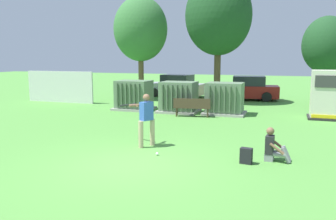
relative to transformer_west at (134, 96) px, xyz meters
name	(u,v)px	position (x,y,z in m)	size (l,w,h in m)	color
ground_plane	(131,165)	(4.10, -9.18, -0.79)	(96.00, 96.00, 0.00)	#51933D
fence_panel	(60,87)	(-5.82, 1.32, 0.21)	(4.80, 0.12, 2.00)	silver
transformer_west	(134,96)	(0.00, 0.00, 0.00)	(2.10, 1.70, 1.62)	#9E9B93
transformer_mid_west	(179,97)	(2.63, -0.09, 0.00)	(2.10, 1.70, 1.62)	#9E9B93
transformer_mid_east	(225,99)	(5.04, 0.06, 0.00)	(2.10, 1.70, 1.62)	#9E9B93
generator_enclosure	(327,95)	(9.81, 0.32, 0.35)	(1.60, 1.40, 2.30)	#262626
park_bench	(192,106)	(3.67, -1.26, -0.25)	(1.84, 0.66, 0.92)	#4C3828
batter	(145,117)	(3.71, -7.20, 0.19)	(1.52, 1.02, 1.74)	tan
sports_ball	(157,154)	(4.46, -8.09, -0.74)	(0.09, 0.09, 0.09)	white
seated_spectator	(273,148)	(7.75, -7.52, -0.41)	(0.74, 0.57, 0.96)	gray
backpack	(246,156)	(7.07, -8.02, -0.57)	(0.34, 0.30, 0.44)	black
tree_left	(141,29)	(-1.48, 4.43, 3.94)	(3.61, 3.61, 6.89)	brown
tree_center_left	(218,16)	(3.74, 4.57, 4.64)	(4.14, 4.14, 7.91)	brown
tree_center_right	(327,45)	(10.03, 4.48, 2.79)	(2.73, 2.73, 5.21)	#4C3828
parked_car_leftmost	(176,86)	(0.24, 6.87, -0.04)	(4.38, 2.30, 1.62)	#B2B2B7
parked_car_left_of_center	(247,89)	(5.43, 6.55, -0.04)	(4.37, 2.28, 1.62)	maroon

